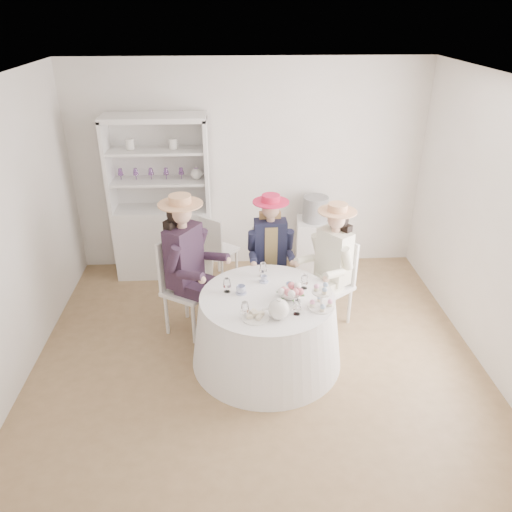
{
  "coord_description": "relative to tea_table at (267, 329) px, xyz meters",
  "views": [
    {
      "loc": [
        -0.23,
        -4.22,
        3.26
      ],
      "look_at": [
        0.0,
        0.1,
        1.05
      ],
      "focal_mm": 35.0,
      "sensor_mm": 36.0,
      "label": 1
    }
  ],
  "objects": [
    {
      "name": "ground",
      "position": [
        -0.09,
        0.16,
        -0.37
      ],
      "size": [
        4.5,
        4.5,
        0.0
      ],
      "primitive_type": "plane",
      "color": "olive",
      "rests_on": "ground"
    },
    {
      "name": "ceiling",
      "position": [
        -0.09,
        0.16,
        2.33
      ],
      "size": [
        4.5,
        4.5,
        0.0
      ],
      "primitive_type": "plane",
      "rotation": [
        3.14,
        0.0,
        0.0
      ],
      "color": "white",
      "rests_on": "wall_back"
    },
    {
      "name": "wall_back",
      "position": [
        -0.09,
        2.16,
        0.98
      ],
      "size": [
        4.5,
        0.0,
        4.5
      ],
      "primitive_type": "plane",
      "rotation": [
        1.57,
        0.0,
        0.0
      ],
      "color": "silver",
      "rests_on": "ground"
    },
    {
      "name": "wall_front",
      "position": [
        -0.09,
        -1.84,
        0.98
      ],
      "size": [
        4.5,
        0.0,
        4.5
      ],
      "primitive_type": "plane",
      "rotation": [
        -1.57,
        0.0,
        0.0
      ],
      "color": "silver",
      "rests_on": "ground"
    },
    {
      "name": "wall_left",
      "position": [
        -2.34,
        0.16,
        0.98
      ],
      "size": [
        0.0,
        4.5,
        4.5
      ],
      "primitive_type": "plane",
      "rotation": [
        1.57,
        0.0,
        1.57
      ],
      "color": "silver",
      "rests_on": "ground"
    },
    {
      "name": "wall_right",
      "position": [
        2.16,
        0.16,
        0.98
      ],
      "size": [
        0.0,
        4.5,
        4.5
      ],
      "primitive_type": "plane",
      "rotation": [
        1.57,
        0.0,
        -1.57
      ],
      "color": "silver",
      "rests_on": "ground"
    },
    {
      "name": "tea_table",
      "position": [
        0.0,
        0.0,
        0.0
      ],
      "size": [
        1.5,
        1.5,
        0.75
      ],
      "rotation": [
        0.0,
        0.0,
        0.38
      ],
      "color": "white",
      "rests_on": "ground"
    },
    {
      "name": "hutch",
      "position": [
        -1.2,
        1.93,
        0.37
      ],
      "size": [
        1.29,
        0.62,
        2.08
      ],
      "rotation": [
        0.0,
        0.0,
        -0.13
      ],
      "color": "silver",
      "rests_on": "ground"
    },
    {
      "name": "side_table",
      "position": [
        0.76,
        1.91,
        -0.02
      ],
      "size": [
        0.5,
        0.5,
        0.71
      ],
      "primitive_type": "cube",
      "rotation": [
        0.0,
        0.0,
        -0.1
      ],
      "color": "silver",
      "rests_on": "ground"
    },
    {
      "name": "hatbox",
      "position": [
        0.76,
        1.91,
        0.5
      ],
      "size": [
        0.38,
        0.38,
        0.32
      ],
      "primitive_type": "cylinder",
      "rotation": [
        0.0,
        0.0,
        -0.21
      ],
      "color": "black",
      "rests_on": "side_table"
    },
    {
      "name": "guest_left",
      "position": [
        -0.8,
        0.56,
        0.52
      ],
      "size": [
        0.67,
        0.63,
        1.58
      ],
      "rotation": [
        0.0,
        0.0,
        1.02
      ],
      "color": "silver",
      "rests_on": "ground"
    },
    {
      "name": "guest_mid",
      "position": [
        0.11,
        0.97,
        0.43
      ],
      "size": [
        0.51,
        0.53,
        1.41
      ],
      "rotation": [
        0.0,
        0.0,
        0.02
      ],
      "color": "silver",
      "rests_on": "ground"
    },
    {
      "name": "guest_right",
      "position": [
        0.74,
        0.63,
        0.43
      ],
      "size": [
        0.61,
        0.59,
        1.43
      ],
      "rotation": [
        0.0,
        0.0,
        -0.93
      ],
      "color": "silver",
      "rests_on": "ground"
    },
    {
      "name": "spare_chair",
      "position": [
        -0.53,
        1.63,
        0.12
      ],
      "size": [
        0.53,
        0.53,
        0.91
      ],
      "rotation": [
        0.0,
        0.0,
        2.47
      ],
      "color": "silver",
      "rests_on": "ground"
    },
    {
      "name": "teacup_a",
      "position": [
        -0.25,
        0.07,
        0.41
      ],
      "size": [
        0.13,
        0.13,
        0.08
      ],
      "primitive_type": "imported",
      "rotation": [
        0.0,
        0.0,
        -0.43
      ],
      "color": "white",
      "rests_on": "tea_table"
    },
    {
      "name": "teacup_b",
      "position": [
        -0.01,
        0.28,
        0.41
      ],
      "size": [
        0.08,
        0.08,
        0.06
      ],
      "primitive_type": "imported",
      "rotation": [
        0.0,
        0.0,
        0.28
      ],
      "color": "white",
      "rests_on": "tea_table"
    },
    {
      "name": "teacup_c",
      "position": [
        0.23,
        0.12,
        0.41
      ],
      "size": [
        0.1,
        0.1,
        0.06
      ],
      "primitive_type": "imported",
      "rotation": [
        0.0,
        0.0,
        -0.28
      ],
      "color": "white",
      "rests_on": "tea_table"
    },
    {
      "name": "flower_bowl",
      "position": [
        0.22,
        -0.03,
        0.4
      ],
      "size": [
        0.27,
        0.27,
        0.05
      ],
      "primitive_type": "imported",
      "rotation": [
        0.0,
        0.0,
        -0.38
      ],
      "color": "white",
      "rests_on": "tea_table"
    },
    {
      "name": "flower_arrangement",
      "position": [
        0.21,
        -0.08,
        0.47
      ],
      "size": [
        0.19,
        0.19,
        0.07
      ],
      "rotation": [
        0.0,
        0.0,
        0.32
      ],
      "color": "#DB6D79",
      "rests_on": "tea_table"
    },
    {
      "name": "table_teapot",
      "position": [
        0.08,
        -0.36,
        0.46
      ],
      "size": [
        0.27,
        0.19,
        0.2
      ],
      "rotation": [
        0.0,
        0.0,
        0.08
      ],
      "color": "white",
      "rests_on": "tea_table"
    },
    {
      "name": "sandwich_plate",
      "position": [
        -0.13,
        -0.35,
        0.39
      ],
      "size": [
        0.25,
        0.25,
        0.06
      ],
      "rotation": [
        0.0,
        0.0,
        0.07
      ],
      "color": "white",
      "rests_on": "tea_table"
    },
    {
      "name": "cupcake_stand",
      "position": [
        0.48,
        -0.21,
        0.46
      ],
      "size": [
        0.25,
        0.25,
        0.23
      ],
      "rotation": [
        0.0,
        0.0,
        -0.38
      ],
      "color": "white",
      "rests_on": "tea_table"
    },
    {
      "name": "stemware_set",
      "position": [
        0.0,
        0.0,
        0.45
      ],
      "size": [
        0.84,
        0.81,
        0.15
      ],
      "color": "white",
      "rests_on": "tea_table"
    }
  ]
}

